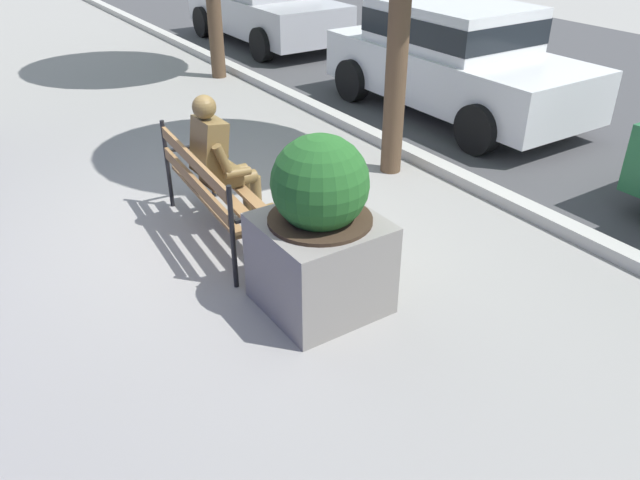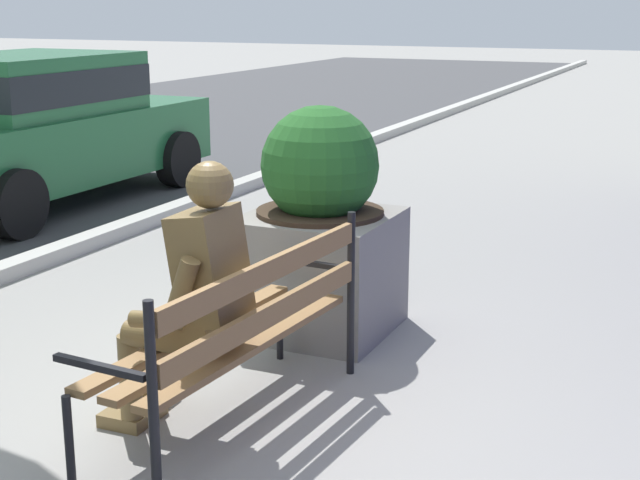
% 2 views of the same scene
% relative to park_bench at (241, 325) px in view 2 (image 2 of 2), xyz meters
% --- Properties ---
extents(ground_plane, '(80.00, 80.00, 0.00)m').
position_rel_park_bench_xyz_m(ground_plane, '(-0.17, 0.01, -0.54)').
color(ground_plane, gray).
extents(park_bench, '(1.83, 0.66, 0.95)m').
position_rel_park_bench_xyz_m(park_bench, '(0.00, 0.00, 0.00)').
color(park_bench, olive).
rests_on(park_bench, ground).
extents(bronze_statue_seated, '(0.63, 0.77, 1.37)m').
position_rel_park_bench_xyz_m(bronze_statue_seated, '(-0.14, 0.21, 0.12)').
color(bronze_statue_seated, brown).
rests_on(bronze_statue_seated, ground).
extents(concrete_planter, '(0.90, 0.90, 1.46)m').
position_rel_park_bench_xyz_m(concrete_planter, '(1.47, 0.24, 0.12)').
color(concrete_planter, gray).
rests_on(concrete_planter, ground).
extents(parked_car_green, '(4.10, 1.93, 1.56)m').
position_rel_park_bench_xyz_m(parked_car_green, '(3.79, 4.54, 0.30)').
color(parked_car_green, '#236638').
rests_on(parked_car_green, ground).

